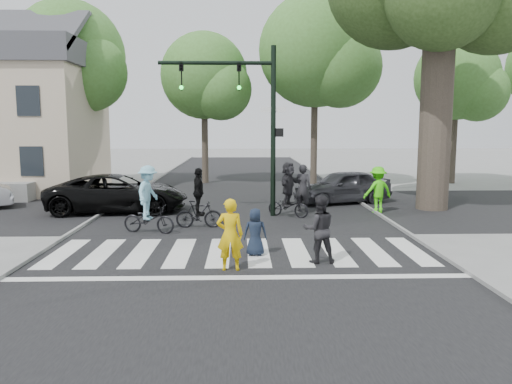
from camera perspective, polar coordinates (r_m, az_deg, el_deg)
The scene contains 22 objects.
ground at distance 11.99m, azimuth -2.01°, elevation -8.08°, with size 120.00×120.00×0.00m, color gray.
road_stem at distance 16.86m, azimuth -1.89°, elevation -3.48°, with size 10.00×70.00×0.01m, color black.
road_cross at distance 19.81m, azimuth -1.85°, elevation -1.81°, with size 70.00×10.00×0.01m, color black.
curb_left at distance 17.61m, azimuth -18.58°, elevation -3.24°, with size 0.10×70.00×0.10m, color gray.
curb_right at distance 17.56m, azimuth 14.84°, elevation -3.13°, with size 0.10×70.00×0.10m, color gray.
crosswalk at distance 12.63m, azimuth -1.99°, elevation -7.24°, with size 10.00×3.85×0.01m.
traffic_signal at distance 17.76m, azimuth -0.77°, elevation 9.72°, with size 4.45×0.29×6.00m.
bg_tree_1 at distance 28.62m, azimuth -20.12°, elevation 13.98°, with size 6.09×5.80×9.80m.
bg_tree_2 at distance 28.34m, azimuth -5.48°, elevation 12.70°, with size 5.04×4.80×8.40m.
bg_tree_3 at distance 27.40m, azimuth 7.52°, elevation 15.29°, with size 6.30×6.00×10.20m.
bg_tree_4 at distance 30.31m, azimuth 22.49°, elevation 11.55°, with size 4.83×4.60×8.15m.
house at distance 28.03m, azimuth -26.29°, elevation 7.96°, with size 8.40×8.10×8.82m.
pedestrian_woman at distance 11.19m, azimuth -2.99°, elevation -4.90°, with size 0.60×0.39×1.64m, color yellow.
pedestrian_child at distance 12.49m, azimuth -0.08°, elevation -4.60°, with size 0.59×0.38×1.20m, color #162032.
pedestrian_adult at distance 11.91m, azimuth 7.22°, elevation -4.23°, with size 0.79×0.61×1.62m, color black.
cyclist_left at distance 15.38m, azimuth -12.20°, elevation -1.35°, with size 1.72×1.17×2.06m.
cyclist_mid at distance 15.94m, azimuth -6.56°, elevation -1.31°, with size 1.47×0.89×1.92m.
cyclist_right at distance 17.75m, azimuth 3.72°, elevation -0.07°, with size 1.62×1.49×1.97m.
car_suv at distance 19.47m, azimuth -15.49°, elevation -0.13°, with size 2.38×5.17×1.44m, color black.
car_grey at distance 21.23m, azimuth 9.83°, elevation 0.61°, with size 1.66×4.12×1.40m, color #333338.
bystander_hivis at distance 19.10m, azimuth 13.74°, elevation 0.24°, with size 1.12×0.65×1.74m, color #43E211.
bystander_dark at distance 18.91m, azimuth 5.37°, elevation 0.45°, with size 0.66×0.43×1.80m, color black.
Camera 1 is at (0.09, -11.54, 3.23)m, focal length 35.00 mm.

